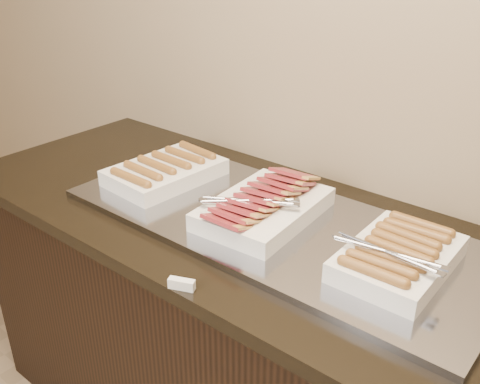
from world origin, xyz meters
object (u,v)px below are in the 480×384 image
(warming_tray, at_px, (273,224))
(dish_center, at_px, (263,206))
(dish_left, at_px, (165,171))
(counter, at_px, (263,348))
(dish_right, at_px, (398,256))

(warming_tray, bearing_deg, dish_center, -173.73)
(dish_left, bearing_deg, warming_tray, 3.80)
(dish_left, bearing_deg, dish_center, 3.27)
(counter, height_order, dish_center, dish_center)
(warming_tray, relative_size, dish_center, 3.05)
(counter, bearing_deg, dish_right, -0.70)
(counter, xyz_separation_m, dish_left, (-0.40, -0.00, 0.50))
(dish_right, bearing_deg, dish_center, 179.37)
(dish_left, relative_size, dish_center, 0.91)
(warming_tray, distance_m, dish_center, 0.06)
(dish_left, xyz_separation_m, dish_right, (0.78, -0.00, 0.00))
(counter, relative_size, warming_tray, 1.72)
(counter, bearing_deg, warming_tray, 0.00)
(counter, relative_size, dish_left, 5.74)
(counter, bearing_deg, dish_left, -180.00)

